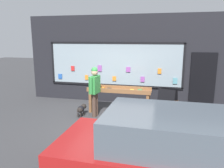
{
  "coord_description": "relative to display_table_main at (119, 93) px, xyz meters",
  "views": [
    {
      "loc": [
        1.46,
        -6.23,
        2.6
      ],
      "look_at": [
        -0.22,
        0.85,
        1.07
      ],
      "focal_mm": 35.0,
      "sensor_mm": 36.0,
      "label": 1
    }
  ],
  "objects": [
    {
      "name": "person_browsing",
      "position": [
        -0.73,
        -0.54,
        0.25
      ],
      "size": [
        0.27,
        0.66,
        1.68
      ],
      "rotation": [
        0.0,
        0.0,
        1.45
      ],
      "color": "#4C382D",
      "rests_on": "ground_plane"
    },
    {
      "name": "small_dog",
      "position": [
        -1.18,
        -0.67,
        -0.47
      ],
      "size": [
        0.24,
        0.59,
        0.38
      ],
      "rotation": [
        0.0,
        0.0,
        1.48
      ],
      "color": "black",
      "rests_on": "ground_plane"
    },
    {
      "name": "ground_plane",
      "position": [
        -0.0,
        -1.06,
        -0.73
      ],
      "size": [
        40.0,
        40.0,
        0.0
      ],
      "primitive_type": "plane",
      "color": "#38383A"
    },
    {
      "name": "sandwich_board_sign",
      "position": [
        1.65,
        -0.01,
        -0.23
      ],
      "size": [
        0.76,
        0.95,
        0.96
      ],
      "rotation": [
        0.0,
        0.0,
        -0.27
      ],
      "color": "black",
      "rests_on": "ground_plane"
    },
    {
      "name": "shopfront_facade",
      "position": [
        0.01,
        1.34,
        1.01
      ],
      "size": [
        8.22,
        0.29,
        3.51
      ],
      "color": "black",
      "rests_on": "ground_plane"
    },
    {
      "name": "parked_car",
      "position": [
        1.64,
        -3.79,
        0.01
      ],
      "size": [
        3.95,
        1.93,
        1.41
      ],
      "rotation": [
        0.0,
        0.0,
        -0.02
      ],
      "color": "#A51919",
      "rests_on": "ground_plane"
    },
    {
      "name": "display_table_main",
      "position": [
        0.0,
        0.0,
        0.0
      ],
      "size": [
        2.21,
        0.62,
        0.92
      ],
      "color": "brown",
      "rests_on": "ground_plane"
    }
  ]
}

